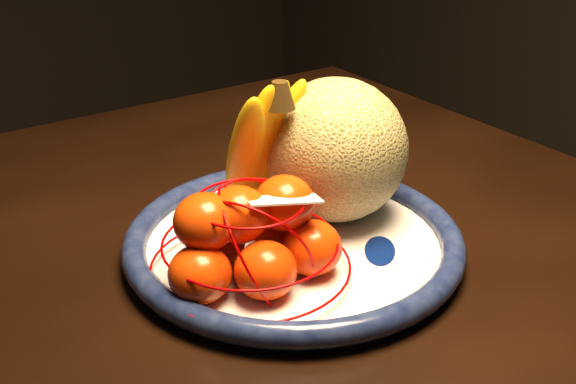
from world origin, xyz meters
TOP-DOWN VIEW (x-y plane):
  - dining_table at (0.09, 0.09)m, footprint 1.47×0.92m
  - fruit_bowl at (0.33, -0.03)m, footprint 0.37×0.37m
  - cantaloupe at (0.40, -0.01)m, footprint 0.16×0.16m
  - banana_bunch at (0.32, 0.03)m, footprint 0.12×0.12m
  - mandarin_bag at (0.25, -0.06)m, footprint 0.26×0.26m
  - price_tag at (0.28, -0.08)m, footprint 0.08×0.05m

SIDE VIEW (x-z plane):
  - dining_table at x=0.09m, z-range 0.28..1.00m
  - fruit_bowl at x=0.33m, z-range 0.72..0.75m
  - mandarin_bag at x=0.25m, z-range 0.71..0.84m
  - cantaloupe at x=0.40m, z-range 0.73..0.89m
  - price_tag at x=0.28m, z-range 0.81..0.83m
  - banana_bunch at x=0.32m, z-range 0.73..0.92m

